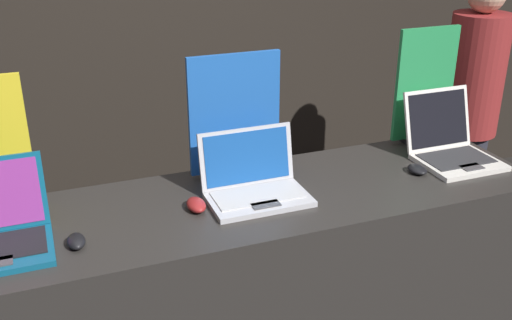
# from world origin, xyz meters

# --- Properties ---
(wall_back) EXTENTS (8.00, 0.05, 2.80)m
(wall_back) POSITION_xyz_m (0.00, 2.03, 1.40)
(wall_back) COLOR black
(wall_back) RESTS_ON ground_plane
(display_counter) EXTENTS (2.25, 0.63, 0.97)m
(display_counter) POSITION_xyz_m (0.00, 0.31, 0.48)
(display_counter) COLOR #282623
(display_counter) RESTS_ON ground_plane
(mouse_front) EXTENTS (0.06, 0.10, 0.04)m
(mouse_front) POSITION_xyz_m (-0.66, 0.19, 0.99)
(mouse_front) COLOR black
(mouse_front) RESTS_ON display_counter
(laptop_middle) EXTENTS (0.37, 0.27, 0.24)m
(laptop_middle) POSITION_xyz_m (0.00, 0.32, 1.02)
(laptop_middle) COLOR #B7B7BC
(laptop_middle) RESTS_ON display_counter
(mouse_middle) EXTENTS (0.07, 0.11, 0.04)m
(mouse_middle) POSITION_xyz_m (-0.23, 0.29, 0.99)
(mouse_middle) COLOR maroon
(mouse_middle) RESTS_ON display_counter
(promo_stand_middle) EXTENTS (0.37, 0.07, 0.50)m
(promo_stand_middle) POSITION_xyz_m (0.00, 0.53, 1.21)
(promo_stand_middle) COLOR black
(promo_stand_middle) RESTS_ON display_counter
(laptop_back) EXTENTS (0.32, 0.35, 0.27)m
(laptop_back) POSITION_xyz_m (0.91, 0.35, 1.03)
(laptop_back) COLOR silver
(laptop_back) RESTS_ON display_counter
(mouse_back) EXTENTS (0.07, 0.09, 0.03)m
(mouse_back) POSITION_xyz_m (0.69, 0.28, 0.98)
(mouse_back) COLOR black
(mouse_back) RESTS_ON display_counter
(promo_stand_back) EXTENTS (0.29, 0.07, 0.52)m
(promo_stand_back) POSITION_xyz_m (0.91, 0.57, 1.22)
(promo_stand_back) COLOR black
(promo_stand_back) RESTS_ON display_counter
(person_bystander) EXTENTS (0.31, 0.31, 1.64)m
(person_bystander) POSITION_xyz_m (1.53, 0.97, 0.86)
(person_bystander) COLOR #282833
(person_bystander) RESTS_ON ground_plane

